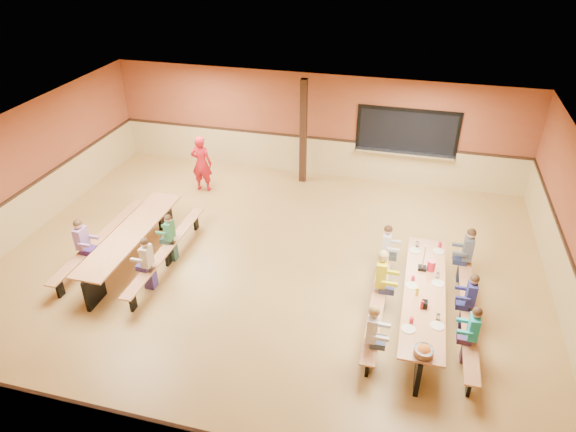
# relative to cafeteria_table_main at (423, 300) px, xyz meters

# --- Properties ---
(ground) EXTENTS (12.00, 12.00, 0.00)m
(ground) POSITION_rel_cafeteria_table_main_xyz_m (-3.35, 0.88, -0.53)
(ground) COLOR #A37A3D
(ground) RESTS_ON ground
(room_envelope) EXTENTS (12.04, 10.04, 3.02)m
(room_envelope) POSITION_rel_cafeteria_table_main_xyz_m (-3.35, 0.88, 0.16)
(room_envelope) COLOR brown
(room_envelope) RESTS_ON ground
(kitchen_pass_through) EXTENTS (2.78, 0.28, 1.38)m
(kitchen_pass_through) POSITION_rel_cafeteria_table_main_xyz_m (-0.75, 5.84, 0.96)
(kitchen_pass_through) COLOR black
(kitchen_pass_through) RESTS_ON ground
(structural_post) EXTENTS (0.18, 0.18, 3.00)m
(structural_post) POSITION_rel_cafeteria_table_main_xyz_m (-3.55, 5.28, 0.97)
(structural_post) COLOR black
(structural_post) RESTS_ON ground
(cafeteria_table_main) EXTENTS (1.91, 3.70, 0.74)m
(cafeteria_table_main) POSITION_rel_cafeteria_table_main_xyz_m (0.00, 0.00, 0.00)
(cafeteria_table_main) COLOR #BF7A4C
(cafeteria_table_main) RESTS_ON ground
(cafeteria_table_second) EXTENTS (1.91, 3.70, 0.74)m
(cafeteria_table_second) POSITION_rel_cafeteria_table_main_xyz_m (-6.33, 0.48, 0.00)
(cafeteria_table_second) COLOR #BF7A4C
(cafeteria_table_second) RESTS_ON ground
(seated_child_white_left) EXTENTS (0.38, 0.31, 1.24)m
(seated_child_white_left) POSITION_rel_cafeteria_table_main_xyz_m (-0.83, -1.29, 0.09)
(seated_child_white_left) COLOR white
(seated_child_white_left) RESTS_ON ground
(seated_adult_yellow) EXTENTS (0.43, 0.35, 1.33)m
(seated_adult_yellow) POSITION_rel_cafeteria_table_main_xyz_m (-0.83, 0.22, 0.14)
(seated_adult_yellow) COLOR yellow
(seated_adult_yellow) RESTS_ON ground
(seated_child_grey_left) EXTENTS (0.37, 0.30, 1.21)m
(seated_child_grey_left) POSITION_rel_cafeteria_table_main_xyz_m (-0.83, 1.35, 0.08)
(seated_child_grey_left) COLOR silver
(seated_child_grey_left) RESTS_ON ground
(seated_child_teal_right) EXTENTS (0.35, 0.29, 1.18)m
(seated_child_teal_right) POSITION_rel_cafeteria_table_main_xyz_m (0.83, -0.82, 0.06)
(seated_child_teal_right) COLOR #1FABAF
(seated_child_teal_right) RESTS_ON ground
(seated_child_navy_right) EXTENTS (0.36, 0.29, 1.19)m
(seated_child_navy_right) POSITION_rel_cafeteria_table_main_xyz_m (0.83, 0.09, 0.07)
(seated_child_navy_right) COLOR navy
(seated_child_navy_right) RESTS_ON ground
(seated_child_char_right) EXTENTS (0.40, 0.32, 1.27)m
(seated_child_char_right) POSITION_rel_cafeteria_table_main_xyz_m (0.83, 1.55, 0.11)
(seated_child_char_right) COLOR #494D54
(seated_child_char_right) RESTS_ON ground
(seated_child_purple_sec) EXTENTS (0.38, 0.31, 1.24)m
(seated_child_purple_sec) POSITION_rel_cafeteria_table_main_xyz_m (-7.15, -0.11, 0.10)
(seated_child_purple_sec) COLOR #91649D
(seated_child_purple_sec) RESTS_ON ground
(seated_child_green_sec) EXTENTS (0.33, 0.27, 1.14)m
(seated_child_green_sec) POSITION_rel_cafeteria_table_main_xyz_m (-5.50, 0.70, 0.04)
(seated_child_green_sec) COLOR #317648
(seated_child_green_sec) RESTS_ON ground
(seated_child_tan_sec) EXTENTS (0.36, 0.29, 1.19)m
(seated_child_tan_sec) POSITION_rel_cafeteria_table_main_xyz_m (-5.50, -0.33, 0.07)
(seated_child_tan_sec) COLOR beige
(seated_child_tan_sec) RESTS_ON ground
(standing_woman) EXTENTS (0.60, 0.40, 1.61)m
(standing_woman) POSITION_rel_cafeteria_table_main_xyz_m (-6.14, 4.03, 0.28)
(standing_woman) COLOR red
(standing_woman) RESTS_ON ground
(punch_pitcher) EXTENTS (0.16, 0.16, 0.22)m
(punch_pitcher) POSITION_rel_cafeteria_table_main_xyz_m (0.09, 0.70, 0.32)
(punch_pitcher) COLOR red
(punch_pitcher) RESTS_ON cafeteria_table_main
(chip_bowl) EXTENTS (0.32, 0.32, 0.15)m
(chip_bowl) POSITION_rel_cafeteria_table_main_xyz_m (0.03, -1.62, 0.29)
(chip_bowl) COLOR orange
(chip_bowl) RESTS_ON cafeteria_table_main
(napkin_dispenser) EXTENTS (0.10, 0.14, 0.13)m
(napkin_dispenser) POSITION_rel_cafeteria_table_main_xyz_m (0.01, -0.46, 0.28)
(napkin_dispenser) COLOR black
(napkin_dispenser) RESTS_ON cafeteria_table_main
(condiment_mustard) EXTENTS (0.06, 0.06, 0.17)m
(condiment_mustard) POSITION_rel_cafeteria_table_main_xyz_m (-0.14, -0.15, 0.30)
(condiment_mustard) COLOR yellow
(condiment_mustard) RESTS_ON cafeteria_table_main
(condiment_ketchup) EXTENTS (0.06, 0.06, 0.17)m
(condiment_ketchup) POSITION_rel_cafeteria_table_main_xyz_m (-0.04, -0.51, 0.30)
(condiment_ketchup) COLOR #B2140F
(condiment_ketchup) RESTS_ON cafeteria_table_main
(table_paddle) EXTENTS (0.16, 0.16, 0.56)m
(table_paddle) POSITION_rel_cafeteria_table_main_xyz_m (-0.07, 0.68, 0.35)
(table_paddle) COLOR black
(table_paddle) RESTS_ON cafeteria_table_main
(place_settings) EXTENTS (0.65, 3.30, 0.11)m
(place_settings) POSITION_rel_cafeteria_table_main_xyz_m (0.00, 0.00, 0.27)
(place_settings) COLOR beige
(place_settings) RESTS_ON cafeteria_table_main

